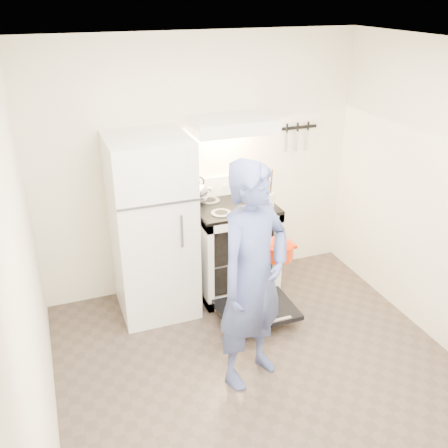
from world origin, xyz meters
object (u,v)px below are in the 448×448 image
Objects in this scene: refrigerator at (152,228)px; stove_body at (234,249)px; dutch_oven at (278,251)px; tea_kettle at (199,190)px; person at (253,278)px.

refrigerator is 0.90m from stove_body.
stove_body is 1.04m from dutch_oven.
person reaches higher than tea_kettle.
refrigerator reaches higher than dutch_oven.
refrigerator is 1.85× the size of stove_body.
stove_body is 2.88× the size of dutch_oven.
refrigerator reaches higher than stove_body.
person reaches higher than dutch_oven.
refrigerator is at bearing 132.02° from dutch_oven.
tea_kettle is at bearing 105.80° from dutch_oven.
person reaches higher than stove_body.
dutch_oven is (0.82, -0.91, 0.07)m from refrigerator.
dutch_oven is (0.01, -0.93, 0.46)m from stove_body.
refrigerator is at bearing 87.85° from person.
dutch_oven is at bearing -74.20° from tea_kettle.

